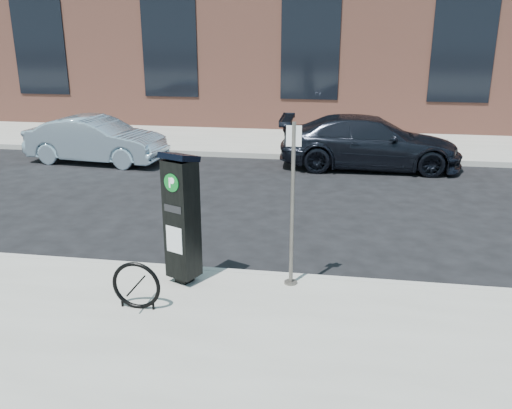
% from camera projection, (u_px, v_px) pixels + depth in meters
% --- Properties ---
extents(ground, '(120.00, 120.00, 0.00)m').
position_uv_depth(ground, '(251.00, 280.00, 8.18)').
color(ground, black).
rests_on(ground, ground).
extents(sidewalk_far, '(60.00, 12.00, 0.15)m').
position_uv_depth(sidewalk_far, '(311.00, 123.00, 21.29)').
color(sidewalk_far, gray).
rests_on(sidewalk_far, ground).
extents(curb_near, '(60.00, 0.12, 0.16)m').
position_uv_depth(curb_near, '(251.00, 276.00, 8.14)').
color(curb_near, '#9E9B93').
rests_on(curb_near, ground).
extents(curb_far, '(60.00, 0.12, 0.16)m').
position_uv_depth(curb_far, '(298.00, 157.00, 15.68)').
color(curb_far, '#9E9B93').
rests_on(curb_far, ground).
extents(building, '(28.00, 10.05, 8.25)m').
position_uv_depth(building, '(319.00, 15.00, 22.84)').
color(building, '#955544').
rests_on(building, ground).
extents(parking_kiosk, '(0.56, 0.53, 1.91)m').
position_uv_depth(parking_kiosk, '(182.00, 217.00, 7.52)').
color(parking_kiosk, black).
rests_on(parking_kiosk, sidewalk_near).
extents(sign_pole, '(0.20, 0.19, 2.32)m').
position_uv_depth(sign_pole, '(292.00, 207.00, 7.40)').
color(sign_pole, '#544E4A').
rests_on(sign_pole, sidewalk_near).
extents(bike_rack, '(0.66, 0.07, 0.65)m').
position_uv_depth(bike_rack, '(136.00, 286.00, 6.97)').
color(bike_rack, black).
rests_on(bike_rack, sidewalk_near).
extents(car_silver, '(4.01, 1.71, 1.29)m').
position_uv_depth(car_silver, '(96.00, 140.00, 15.21)').
color(car_silver, '#A0BACC').
rests_on(car_silver, ground).
extents(car_dark, '(4.87, 2.08, 1.40)m').
position_uv_depth(car_dark, '(370.00, 142.00, 14.60)').
color(car_dark, black).
rests_on(car_dark, ground).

